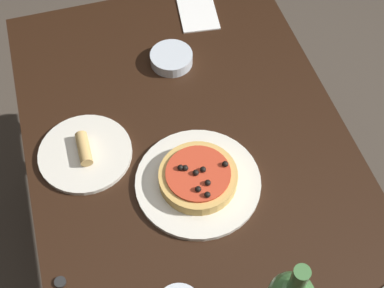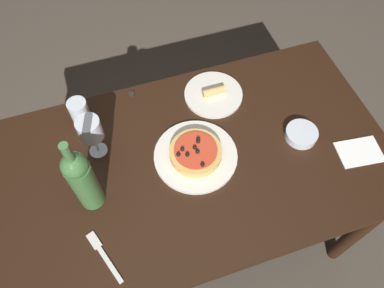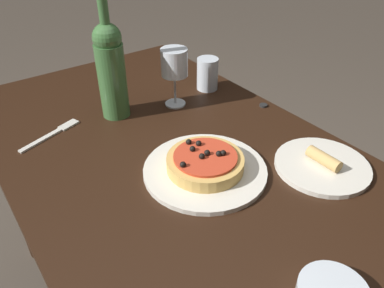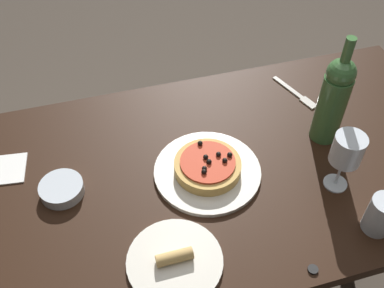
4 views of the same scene
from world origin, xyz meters
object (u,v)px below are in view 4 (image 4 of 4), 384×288
at_px(dining_table, 221,187).
at_px(fork, 297,94).
at_px(dinner_plate, 207,171).
at_px(side_bowl, 62,189).
at_px(wine_bottle, 334,98).
at_px(side_plate, 175,261).
at_px(wine_glass, 347,151).
at_px(pizza, 208,166).
at_px(water_cup, 381,215).
at_px(bottle_cap, 313,269).

relative_size(dining_table, fork, 8.03).
distance_m(dinner_plate, side_bowl, 0.38).
relative_size(wine_bottle, side_plate, 1.49).
relative_size(dining_table, wine_glass, 8.26).
bearing_deg(fork, pizza, -77.90).
bearing_deg(side_plate, dining_table, 50.93).
bearing_deg(water_cup, dining_table, 135.67).
xyz_separation_m(wine_glass, side_bowl, (-0.69, 0.17, -0.11)).
bearing_deg(wine_bottle, water_cup, -94.10).
relative_size(pizza, fork, 0.99).
distance_m(wine_glass, bottle_cap, 0.30).
bearing_deg(dining_table, wine_glass, -27.98).
relative_size(dinner_plate, water_cup, 2.79).
height_order(dinner_plate, pizza, pizza).
bearing_deg(side_bowl, water_cup, -23.51).
bearing_deg(wine_glass, dinner_plate, 157.65).
bearing_deg(bottle_cap, wine_bottle, 60.06).
bearing_deg(dining_table, pizza, -166.45).
height_order(fork, side_plate, side_plate).
xyz_separation_m(wine_bottle, bottle_cap, (-0.22, -0.38, -0.14)).
xyz_separation_m(side_bowl, side_plate, (0.23, -0.27, -0.01)).
distance_m(fork, bottle_cap, 0.61).
distance_m(side_plate, bottle_cap, 0.31).
relative_size(side_plate, bottle_cap, 9.24).
distance_m(dinner_plate, water_cup, 0.44).
distance_m(dining_table, pizza, 0.13).
xyz_separation_m(dinner_plate, wine_glass, (0.31, -0.13, 0.12)).
xyz_separation_m(dining_table, side_plate, (-0.20, -0.25, 0.10)).
bearing_deg(side_plate, wine_bottle, 28.28).
relative_size(dining_table, wine_bottle, 4.36).
relative_size(water_cup, bottle_cap, 4.29).
height_order(dining_table, dinner_plate, dinner_plate).
xyz_separation_m(dining_table, wine_glass, (0.26, -0.14, 0.23)).
relative_size(water_cup, side_bowl, 0.91).
height_order(side_bowl, fork, side_bowl).
distance_m(dining_table, wine_glass, 0.37).
bearing_deg(bottle_cap, dinner_plate, 113.30).
relative_size(dinner_plate, fork, 1.60).
bearing_deg(water_cup, side_bowl, 156.49).
xyz_separation_m(fork, side_plate, (-0.52, -0.46, 0.01)).
bearing_deg(bottle_cap, pizza, 113.27).
relative_size(dinner_plate, side_bowl, 2.54).
height_order(dining_table, side_bowl, side_bowl).
height_order(dinner_plate, wine_glass, wine_glass).
distance_m(dinner_plate, fork, 0.43).
relative_size(wine_glass, wine_bottle, 0.53).
height_order(wine_bottle, water_cup, wine_bottle).
bearing_deg(wine_glass, dining_table, 152.02).
bearing_deg(dining_table, water_cup, -44.33).
height_order(dinner_plate, water_cup, water_cup).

